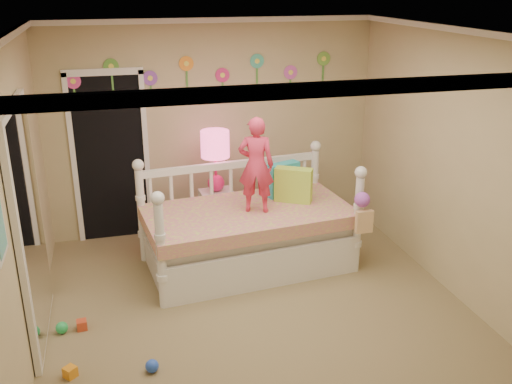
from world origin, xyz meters
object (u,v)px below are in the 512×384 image
object	(u,v)px
daybed	(248,215)
child	(256,165)
table_lamp	(215,152)
nightstand	(217,216)

from	to	relation	value
daybed	child	world-z (taller)	child
child	table_lamp	xyz separation A→B (m)	(-0.28, 0.80, -0.06)
daybed	nightstand	distance (m)	0.80
daybed	child	xyz separation A→B (m)	(0.08, -0.08, 0.58)
daybed	nightstand	world-z (taller)	daybed
child	table_lamp	bearing A→B (deg)	-52.05
child	nightstand	distance (m)	1.21
nightstand	table_lamp	world-z (taller)	table_lamp
child	table_lamp	world-z (taller)	child
nightstand	table_lamp	bearing A→B (deg)	176.47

